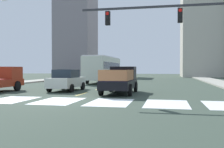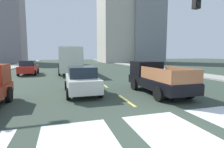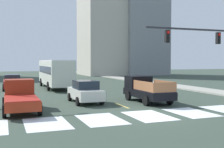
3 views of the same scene
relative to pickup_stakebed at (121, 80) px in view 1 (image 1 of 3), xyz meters
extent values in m
plane|color=#334136|center=(-2.56, -5.37, -0.94)|extent=(160.00, 160.00, 0.00)
cube|color=#99988C|center=(9.69, 12.63, -0.86)|extent=(2.89, 110.00, 0.15)
cube|color=#99988C|center=(-14.80, 12.63, -0.86)|extent=(2.89, 110.00, 0.15)
cube|color=silver|center=(-5.50, -5.37, -0.93)|extent=(2.20, 3.41, 0.01)
cube|color=silver|center=(-2.56, -5.37, -0.93)|extent=(2.20, 3.41, 0.01)
cube|color=silver|center=(0.38, -5.37, -0.93)|extent=(2.20, 3.41, 0.01)
cube|color=silver|center=(3.33, -5.37, -0.93)|extent=(2.20, 3.41, 0.01)
cube|color=#DBC456|center=(-2.56, -1.37, -0.93)|extent=(0.16, 2.40, 0.01)
cube|color=#DBC456|center=(-2.56, 3.63, -0.93)|extent=(0.16, 2.40, 0.01)
cube|color=#DBC456|center=(-2.56, 8.63, -0.93)|extent=(0.16, 2.40, 0.01)
cube|color=#DBC456|center=(-2.56, 13.63, -0.93)|extent=(0.16, 2.40, 0.01)
cube|color=#DBC456|center=(-2.56, 18.63, -0.93)|extent=(0.16, 2.40, 0.01)
cube|color=#DBC456|center=(-2.56, 23.63, -0.93)|extent=(0.16, 2.40, 0.01)
cube|color=#DBC456|center=(-2.56, 28.63, -0.93)|extent=(0.16, 2.40, 0.01)
cube|color=#DBC456|center=(-2.56, 33.63, -0.93)|extent=(0.16, 2.40, 0.01)
cube|color=black|center=(0.00, -0.44, -0.26)|extent=(1.96, 5.20, 0.56)
cube|color=black|center=(0.00, 1.26, 0.52)|extent=(1.84, 1.60, 1.00)
cube|color=#19232D|center=(0.00, 1.70, 0.70)|extent=(1.72, 0.08, 0.56)
cube|color=black|center=(0.00, -1.39, 0.05)|extent=(1.84, 3.30, 0.06)
cylinder|color=black|center=(-0.98, 1.12, -0.54)|extent=(0.22, 0.80, 0.80)
cylinder|color=black|center=(0.98, 1.12, -0.54)|extent=(0.22, 0.80, 0.80)
cylinder|color=black|center=(-0.98, -2.00, -0.54)|extent=(0.22, 0.80, 0.80)
cylinder|color=black|center=(0.98, -2.00, -0.54)|extent=(0.22, 0.80, 0.80)
cube|color=#9D623C|center=(-0.90, -1.39, 0.43)|extent=(0.06, 3.17, 0.70)
cube|color=#9D623C|center=(0.90, -1.39, 0.43)|extent=(0.06, 3.17, 0.70)
cube|color=#9D623C|center=(0.00, -2.97, 0.43)|extent=(1.80, 0.06, 0.70)
cube|color=maroon|center=(-9.48, 0.27, 0.52)|extent=(1.84, 1.60, 1.00)
cube|color=#19232D|center=(-9.48, 0.71, 0.70)|extent=(1.72, 0.08, 0.56)
cylinder|color=black|center=(-8.50, 0.13, -0.54)|extent=(0.22, 0.80, 0.80)
cube|color=silver|center=(-4.74, 13.97, 0.91)|extent=(2.50, 10.80, 2.70)
cube|color=#19232D|center=(-4.74, 13.97, 1.26)|extent=(2.52, 9.94, 0.80)
cube|color=silver|center=(-4.74, 13.97, 2.32)|extent=(2.40, 10.37, 0.12)
cylinder|color=black|center=(-5.99, 17.32, -0.44)|extent=(0.22, 1.00, 1.00)
cylinder|color=black|center=(-3.49, 17.32, -0.44)|extent=(0.22, 1.00, 1.00)
cylinder|color=black|center=(-5.99, 11.00, -0.44)|extent=(0.22, 1.00, 1.00)
cylinder|color=black|center=(-3.49, 11.00, -0.44)|extent=(0.22, 1.00, 1.00)
cube|color=silver|center=(-4.63, 1.09, -0.24)|extent=(1.80, 4.40, 0.76)
cube|color=#1E2833|center=(-4.63, 0.94, 0.46)|extent=(1.58, 2.11, 0.64)
cylinder|color=black|center=(-5.53, 2.45, -0.62)|extent=(0.22, 0.64, 0.64)
cylinder|color=black|center=(-3.73, 2.45, -0.62)|extent=(0.22, 0.64, 0.64)
cylinder|color=black|center=(-5.53, -0.27, -0.62)|extent=(0.22, 0.64, 0.64)
cylinder|color=black|center=(-3.73, -0.27, -0.62)|extent=(0.22, 0.64, 0.64)
cube|color=red|center=(-9.61, 13.35, -0.24)|extent=(1.80, 4.40, 0.76)
cube|color=#1E2833|center=(-9.61, 13.20, 0.46)|extent=(1.58, 2.11, 0.64)
cylinder|color=black|center=(-10.51, 14.72, -0.62)|extent=(0.22, 0.64, 0.64)
cylinder|color=black|center=(-8.71, 14.72, -0.62)|extent=(0.22, 0.64, 0.64)
cylinder|color=black|center=(-10.51, 11.99, -0.62)|extent=(0.22, 0.64, 0.64)
cylinder|color=black|center=(-8.71, 11.99, -0.62)|extent=(0.22, 0.64, 0.64)
cube|color=#2D2D33|center=(3.53, -3.46, 4.46)|extent=(10.61, 0.12, 0.12)
cube|color=black|center=(4.06, -3.46, 3.91)|extent=(0.28, 0.24, 0.84)
cylinder|color=red|center=(4.06, -3.59, 4.17)|extent=(0.20, 0.04, 0.20)
cylinder|color=black|center=(4.06, -3.59, 3.91)|extent=(0.20, 0.04, 0.20)
cylinder|color=black|center=(4.06, -3.59, 3.65)|extent=(0.20, 0.04, 0.20)
cube|color=black|center=(-0.18, -3.46, 3.91)|extent=(0.28, 0.24, 0.84)
cylinder|color=red|center=(-0.18, -3.59, 4.17)|extent=(0.20, 0.04, 0.20)
cylinder|color=black|center=(-0.18, -3.59, 3.91)|extent=(0.20, 0.04, 0.20)
cylinder|color=black|center=(-0.18, -3.59, 3.65)|extent=(0.20, 0.04, 0.20)
cube|color=gray|center=(-20.59, 48.00, 10.27)|extent=(9.45, 10.00, 22.42)
cube|color=#B8B2A1|center=(10.97, 43.17, 15.65)|extent=(8.89, 11.92, 33.18)
camera|label=1|loc=(3.34, -18.98, 0.85)|focal=42.05mm
camera|label=2|loc=(-5.92, -9.83, 1.53)|focal=27.73mm
camera|label=3|loc=(-10.44, -20.08, 2.25)|focal=45.80mm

